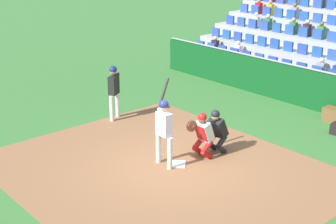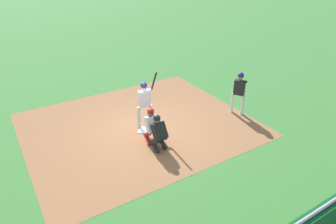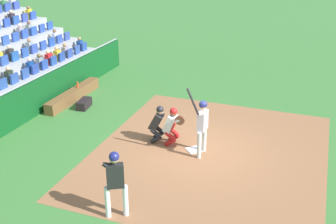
% 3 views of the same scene
% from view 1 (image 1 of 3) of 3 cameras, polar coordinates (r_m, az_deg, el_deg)
% --- Properties ---
extents(ground_plane, '(160.00, 160.00, 0.00)m').
position_cam_1_polar(ground_plane, '(12.78, 1.03, -6.11)').
color(ground_plane, '#397032').
extents(infield_dirt_patch, '(8.12, 6.92, 0.01)m').
position_cam_1_polar(infield_dirt_patch, '(12.49, -0.68, -6.75)').
color(infield_dirt_patch, '#8D5C3C').
rests_on(infield_dirt_patch, ground_plane).
extents(home_plate_marker, '(0.62, 0.62, 0.02)m').
position_cam_1_polar(home_plate_marker, '(12.78, 1.03, -6.04)').
color(home_plate_marker, white).
rests_on(home_plate_marker, infield_dirt_patch).
extents(batter_at_plate, '(0.63, 0.56, 2.22)m').
position_cam_1_polar(batter_at_plate, '(12.30, -0.48, -1.55)').
color(batter_at_plate, silver).
rests_on(batter_at_plate, ground_plane).
extents(catcher_crouching, '(0.47, 0.71, 1.30)m').
position_cam_1_polar(catcher_crouching, '(12.91, 4.01, -2.39)').
color(catcher_crouching, '#B41919').
rests_on(catcher_crouching, ground_plane).
extents(home_plate_umpire, '(0.50, 0.51, 1.27)m').
position_cam_1_polar(home_plate_umpire, '(13.24, 5.67, -1.98)').
color(home_plate_umpire, black).
rests_on(home_plate_umpire, ground_plane).
extents(dugout_wall, '(14.71, 0.24, 1.39)m').
position_cam_1_polar(dugout_wall, '(17.22, 17.02, 2.33)').
color(dugout_wall, '#0F491D').
rests_on(dugout_wall, ground_plane).
extents(on_deck_batter, '(0.39, 0.55, 1.75)m').
position_cam_1_polar(on_deck_batter, '(15.64, -6.28, 2.88)').
color(on_deck_batter, silver).
rests_on(on_deck_batter, ground_plane).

